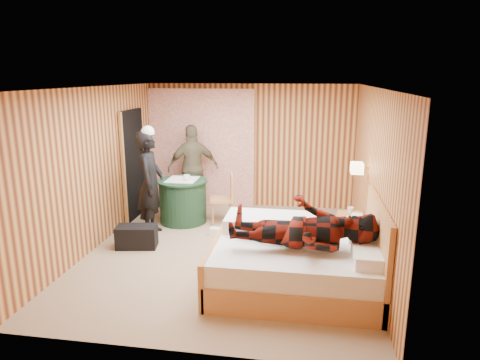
% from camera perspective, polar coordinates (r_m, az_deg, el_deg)
% --- Properties ---
extents(floor, '(4.20, 5.00, 0.01)m').
position_cam_1_polar(floor, '(6.74, -1.67, -9.51)').
color(floor, tan).
rests_on(floor, ground).
extents(ceiling, '(4.20, 5.00, 0.01)m').
position_cam_1_polar(ceiling, '(6.19, -1.83, 12.24)').
color(ceiling, white).
rests_on(ceiling, wall_back).
extents(wall_back, '(4.20, 0.02, 2.50)m').
position_cam_1_polar(wall_back, '(8.77, 1.31, 4.54)').
color(wall_back, '#ECA85A').
rests_on(wall_back, floor).
extents(wall_left, '(0.02, 5.00, 2.50)m').
position_cam_1_polar(wall_left, '(7.04, -18.78, 1.45)').
color(wall_left, '#ECA85A').
rests_on(wall_left, floor).
extents(wall_right, '(0.02, 5.00, 2.50)m').
position_cam_1_polar(wall_right, '(6.31, 17.33, 0.18)').
color(wall_right, '#ECA85A').
rests_on(wall_right, floor).
extents(curtain, '(2.20, 0.08, 2.40)m').
position_cam_1_polar(curtain, '(8.90, -5.16, 4.30)').
color(curtain, white).
rests_on(curtain, floor).
extents(doorway, '(0.06, 0.90, 2.05)m').
position_cam_1_polar(doorway, '(8.31, -13.99, 2.02)').
color(doorway, black).
rests_on(doorway, floor).
extents(wall_lamp, '(0.26, 0.24, 0.16)m').
position_cam_1_polar(wall_lamp, '(6.71, 15.35, 1.55)').
color(wall_lamp, gold).
rests_on(wall_lamp, wall_right).
extents(bed, '(2.17, 1.71, 1.17)m').
position_cam_1_polar(bed, '(5.66, 7.91, -10.68)').
color(bed, '#E6A65E').
rests_on(bed, floor).
extents(nightstand, '(0.41, 0.56, 0.54)m').
position_cam_1_polar(nightstand, '(7.00, 14.45, -6.60)').
color(nightstand, '#E6A65E').
rests_on(nightstand, floor).
extents(round_table, '(0.92, 0.92, 0.82)m').
position_cam_1_polar(round_table, '(7.98, -7.62, -2.72)').
color(round_table, '#1E4126').
rests_on(round_table, floor).
extents(chair_far, '(0.47, 0.47, 0.93)m').
position_cam_1_polar(chair_far, '(8.62, -6.36, -0.54)').
color(chair_far, '#E6A65E').
rests_on(chair_far, floor).
extents(chair_near, '(0.50, 0.50, 0.92)m').
position_cam_1_polar(chair_near, '(7.84, -1.88, -1.96)').
color(chair_near, '#E6A65E').
rests_on(chair_near, floor).
extents(duffel_bag, '(0.67, 0.44, 0.35)m').
position_cam_1_polar(duffel_bag, '(7.03, -13.60, -7.35)').
color(duffel_bag, black).
rests_on(duffel_bag, floor).
extents(sneaker_left, '(0.28, 0.18, 0.11)m').
position_cam_1_polar(sneaker_left, '(7.53, -1.09, -6.47)').
color(sneaker_left, white).
rests_on(sneaker_left, floor).
extents(sneaker_right, '(0.32, 0.17, 0.14)m').
position_cam_1_polar(sneaker_right, '(7.33, -2.84, -6.96)').
color(sneaker_right, white).
rests_on(sneaker_right, floor).
extents(woman_standing, '(0.50, 0.70, 1.79)m').
position_cam_1_polar(woman_standing, '(7.34, -11.86, -0.47)').
color(woman_standing, black).
rests_on(woman_standing, floor).
extents(man_at_table, '(1.09, 0.80, 1.72)m').
position_cam_1_polar(man_at_table, '(8.58, -6.26, 1.62)').
color(man_at_table, '#6D6448').
rests_on(man_at_table, floor).
extents(man_on_bed, '(0.86, 0.67, 1.77)m').
position_cam_1_polar(man_on_bed, '(5.19, 8.45, -4.93)').
color(man_on_bed, '#5E1109').
rests_on(man_on_bed, bed).
extents(book_lower, '(0.21, 0.26, 0.02)m').
position_cam_1_polar(book_lower, '(6.87, 14.62, -4.64)').
color(book_lower, white).
rests_on(book_lower, nightstand).
extents(book_upper, '(0.22, 0.26, 0.02)m').
position_cam_1_polar(book_upper, '(6.86, 14.63, -4.48)').
color(book_upper, white).
rests_on(book_upper, nightstand).
extents(cup_nightstand, '(0.12, 0.12, 0.09)m').
position_cam_1_polar(cup_nightstand, '(7.03, 14.51, -3.90)').
color(cup_nightstand, white).
rests_on(cup_nightstand, nightstand).
extents(cup_table, '(0.16, 0.16, 0.10)m').
position_cam_1_polar(cup_table, '(7.79, -7.13, 0.33)').
color(cup_table, white).
rests_on(cup_table, round_table).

